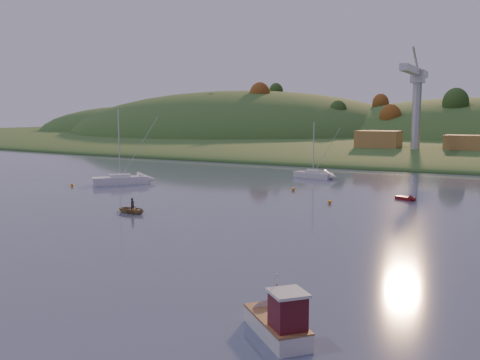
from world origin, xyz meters
The scene contains 20 objects.
ground centered at (0.00, 0.00, 0.00)m, with size 500.00×500.00×0.00m, color #3A4660.
far_shore centered at (0.00, 230.00, 0.00)m, with size 620.00×220.00×1.50m, color #335220.
shore_slope centered at (0.00, 165.00, 0.00)m, with size 640.00×150.00×7.00m, color #335220.
hill_left_far centered at (-160.00, 215.00, 0.00)m, with size 120.00×100.00×32.00m, color #335220.
hill_left centered at (-90.00, 200.00, 0.00)m, with size 170.00×140.00×44.00m, color #335220.
hill_center centered at (10.00, 210.00, 0.00)m, with size 140.00×120.00×36.00m, color #335220.
hillside_trees centered at (0.00, 185.00, 0.00)m, with size 280.00×50.00×32.00m, color #234117, non-canonical shape.
wharf centered at (5.00, 122.00, 1.20)m, with size 42.00×16.00×2.40m, color slate.
shed_west centered at (-8.00, 123.00, 4.80)m, with size 11.00×8.00×4.80m, color #AA7338.
shed_east centered at (13.00, 124.00, 4.40)m, with size 9.00×7.00×4.00m, color #AA7338.
dock_crane centered at (2.00, 118.39, 17.17)m, with size 3.20×28.00×20.30m.
fishing_boat centered at (15.19, 5.27, 0.85)m, with size 5.71×5.49×3.86m.
sailboat_near centered at (-32.82, 48.73, 0.79)m, with size 8.08×8.47×12.50m.
sailboat_far centered at (-7.51, 72.44, 0.68)m, with size 7.66×3.70×10.21m.
canoe centered at (-14.12, 29.19, 0.39)m, with size 2.68×3.75×0.78m, color olive.
paddler centered at (-14.12, 29.19, 0.78)m, with size 0.57×0.37×1.56m, color black.
red_tender centered at (13.02, 54.22, 0.22)m, with size 3.26×2.34×1.06m.
buoy_1 centered at (4.40, 46.55, 0.25)m, with size 0.50×0.50×0.50m, color orange.
buoy_2 centered at (-37.72, 42.74, 0.25)m, with size 0.50×0.50×0.50m, color orange.
buoy_3 centered at (-4.35, 55.28, 0.25)m, with size 0.50×0.50×0.50m, color orange.
Camera 1 is at (26.58, -19.88, 11.75)m, focal length 40.00 mm.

